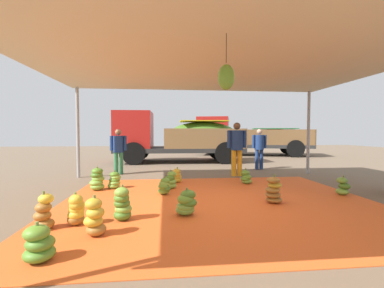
{
  "coord_description": "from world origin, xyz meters",
  "views": [
    {
      "loc": [
        -1.09,
        -5.16,
        1.41
      ],
      "look_at": [
        -0.31,
        2.39,
        1.08
      ],
      "focal_mm": 24.36,
      "sensor_mm": 36.0,
      "label": 1
    }
  ],
  "objects_px": {
    "banana_bunch_13": "(164,187)",
    "cargo_truck_main": "(176,136)",
    "banana_bunch_12": "(343,187)",
    "worker_1": "(237,145)",
    "banana_bunch_2": "(115,181)",
    "banana_bunch_1": "(95,218)",
    "banana_bunch_8": "(122,205)",
    "banana_bunch_6": "(171,180)",
    "banana_bunch_7": "(76,211)",
    "banana_bunch_0": "(246,177)",
    "banana_bunch_11": "(44,213)",
    "banana_bunch_5": "(274,191)",
    "cargo_truck_far": "(247,136)",
    "worker_0": "(118,148)",
    "banana_bunch_10": "(186,203)",
    "banana_bunch_9": "(177,176)",
    "banana_bunch_4": "(97,180)",
    "worker_2": "(259,146)",
    "banana_bunch_3": "(39,244)"
  },
  "relations": [
    {
      "from": "banana_bunch_2",
      "to": "worker_0",
      "type": "xyz_separation_m",
      "value": [
        -0.31,
        2.37,
        0.69
      ]
    },
    {
      "from": "banana_bunch_1",
      "to": "banana_bunch_8",
      "type": "distance_m",
      "value": 0.67
    },
    {
      "from": "banana_bunch_3",
      "to": "banana_bunch_7",
      "type": "distance_m",
      "value": 1.12
    },
    {
      "from": "worker_1",
      "to": "banana_bunch_0",
      "type": "bearing_deg",
      "value": -94.74
    },
    {
      "from": "banana_bunch_6",
      "to": "banana_bunch_8",
      "type": "height_order",
      "value": "banana_bunch_8"
    },
    {
      "from": "banana_bunch_6",
      "to": "worker_2",
      "type": "bearing_deg",
      "value": 42.38
    },
    {
      "from": "banana_bunch_4",
      "to": "worker_2",
      "type": "relative_size",
      "value": 0.37
    },
    {
      "from": "banana_bunch_10",
      "to": "worker_1",
      "type": "distance_m",
      "value": 4.43
    },
    {
      "from": "banana_bunch_8",
      "to": "banana_bunch_2",
      "type": "bearing_deg",
      "value": 103.41
    },
    {
      "from": "cargo_truck_far",
      "to": "worker_2",
      "type": "relative_size",
      "value": 4.67
    },
    {
      "from": "banana_bunch_10",
      "to": "banana_bunch_5",
      "type": "bearing_deg",
      "value": 18.04
    },
    {
      "from": "banana_bunch_1",
      "to": "cargo_truck_main",
      "type": "bearing_deg",
      "value": 80.55
    },
    {
      "from": "banana_bunch_5",
      "to": "cargo_truck_far",
      "type": "relative_size",
      "value": 0.08
    },
    {
      "from": "banana_bunch_5",
      "to": "worker_1",
      "type": "distance_m",
      "value": 3.4
    },
    {
      "from": "banana_bunch_7",
      "to": "banana_bunch_12",
      "type": "distance_m",
      "value": 5.51
    },
    {
      "from": "banana_bunch_2",
      "to": "worker_0",
      "type": "relative_size",
      "value": 0.3
    },
    {
      "from": "banana_bunch_11",
      "to": "worker_2",
      "type": "height_order",
      "value": "worker_2"
    },
    {
      "from": "banana_bunch_3",
      "to": "banana_bunch_5",
      "type": "xyz_separation_m",
      "value": [
        3.52,
        2.0,
        0.06
      ]
    },
    {
      "from": "banana_bunch_1",
      "to": "banana_bunch_10",
      "type": "bearing_deg",
      "value": 30.08
    },
    {
      "from": "banana_bunch_0",
      "to": "banana_bunch_11",
      "type": "bearing_deg",
      "value": -143.12
    },
    {
      "from": "banana_bunch_4",
      "to": "worker_0",
      "type": "height_order",
      "value": "worker_0"
    },
    {
      "from": "banana_bunch_2",
      "to": "worker_0",
      "type": "distance_m",
      "value": 2.49
    },
    {
      "from": "cargo_truck_far",
      "to": "worker_0",
      "type": "height_order",
      "value": "cargo_truck_far"
    },
    {
      "from": "banana_bunch_2",
      "to": "banana_bunch_13",
      "type": "bearing_deg",
      "value": -32.11
    },
    {
      "from": "banana_bunch_12",
      "to": "worker_1",
      "type": "relative_size",
      "value": 0.25
    },
    {
      "from": "banana_bunch_3",
      "to": "worker_2",
      "type": "xyz_separation_m",
      "value": [
        4.98,
        6.74,
        0.71
      ]
    },
    {
      "from": "banana_bunch_12",
      "to": "banana_bunch_2",
      "type": "bearing_deg",
      "value": 166.83
    },
    {
      "from": "banana_bunch_8",
      "to": "banana_bunch_12",
      "type": "relative_size",
      "value": 1.29
    },
    {
      "from": "banana_bunch_6",
      "to": "banana_bunch_10",
      "type": "relative_size",
      "value": 1.01
    },
    {
      "from": "banana_bunch_9",
      "to": "banana_bunch_11",
      "type": "bearing_deg",
      "value": -121.99
    },
    {
      "from": "banana_bunch_0",
      "to": "banana_bunch_5",
      "type": "distance_m",
      "value": 1.96
    },
    {
      "from": "banana_bunch_9",
      "to": "banana_bunch_12",
      "type": "bearing_deg",
      "value": -26.33
    },
    {
      "from": "banana_bunch_8",
      "to": "banana_bunch_9",
      "type": "xyz_separation_m",
      "value": [
        1.01,
        3.04,
        -0.06
      ]
    },
    {
      "from": "banana_bunch_2",
      "to": "banana_bunch_7",
      "type": "relative_size",
      "value": 0.93
    },
    {
      "from": "banana_bunch_2",
      "to": "banana_bunch_7",
      "type": "distance_m",
      "value": 2.62
    },
    {
      "from": "banana_bunch_6",
      "to": "banana_bunch_12",
      "type": "relative_size",
      "value": 1.07
    },
    {
      "from": "worker_2",
      "to": "cargo_truck_main",
      "type": "bearing_deg",
      "value": 136.37
    },
    {
      "from": "banana_bunch_11",
      "to": "worker_1",
      "type": "bearing_deg",
      "value": 46.67
    },
    {
      "from": "banana_bunch_3",
      "to": "worker_2",
      "type": "bearing_deg",
      "value": 53.54
    },
    {
      "from": "banana_bunch_12",
      "to": "worker_0",
      "type": "relative_size",
      "value": 0.29
    },
    {
      "from": "banana_bunch_6",
      "to": "banana_bunch_10",
      "type": "distance_m",
      "value": 2.17
    },
    {
      "from": "banana_bunch_2",
      "to": "banana_bunch_8",
      "type": "xyz_separation_m",
      "value": [
        0.59,
        -2.46,
        0.06
      ]
    },
    {
      "from": "worker_0",
      "to": "worker_1",
      "type": "distance_m",
      "value": 3.98
    },
    {
      "from": "banana_bunch_0",
      "to": "banana_bunch_6",
      "type": "bearing_deg",
      "value": -169.32
    },
    {
      "from": "banana_bunch_7",
      "to": "banana_bunch_6",
      "type": "bearing_deg",
      "value": 58.85
    },
    {
      "from": "banana_bunch_9",
      "to": "banana_bunch_8",
      "type": "bearing_deg",
      "value": -108.35
    },
    {
      "from": "worker_0",
      "to": "banana_bunch_10",
      "type": "bearing_deg",
      "value": -67.49
    },
    {
      "from": "banana_bunch_0",
      "to": "banana_bunch_8",
      "type": "xyz_separation_m",
      "value": [
        -2.89,
        -2.69,
        0.07
      ]
    },
    {
      "from": "banana_bunch_9",
      "to": "worker_0",
      "type": "distance_m",
      "value": 2.7
    },
    {
      "from": "banana_bunch_13",
      "to": "cargo_truck_main",
      "type": "height_order",
      "value": "cargo_truck_main"
    }
  ]
}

